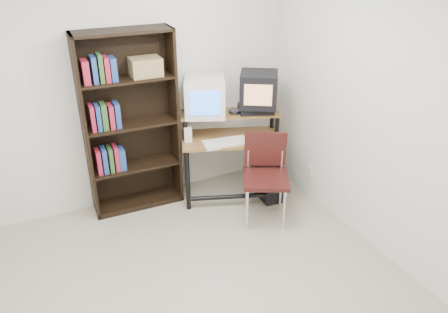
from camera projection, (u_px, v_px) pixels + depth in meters
name	position (u px, v px, depth m)	size (l,w,h in m)	color
back_wall	(106.00, 90.00, 4.38)	(4.00, 0.01, 2.60)	silver
right_wall	(406.00, 125.00, 3.56)	(0.01, 4.00, 2.60)	silver
computer_desk	(231.00, 142.00, 4.76)	(1.18, 0.86, 0.98)	brown
crt_monitor	(205.00, 97.00, 4.59)	(0.55, 0.55, 0.40)	beige
vcr	(256.00, 109.00, 4.70)	(0.36, 0.26, 0.08)	black
crt_tv	(259.00, 89.00, 4.61)	(0.52, 0.52, 0.36)	black
cd_spindle	(234.00, 112.00, 4.66)	(0.12, 0.12, 0.05)	#26262B
keyboard	(225.00, 143.00, 4.58)	(0.47, 0.21, 0.04)	beige
mousepad	(260.00, 139.00, 4.69)	(0.22, 0.18, 0.01)	black
mouse	(260.00, 138.00, 4.67)	(0.10, 0.06, 0.03)	white
desk_speaker	(188.00, 135.00, 4.59)	(0.08, 0.07, 0.17)	beige
pc_tower	(267.00, 179.00, 4.96)	(0.20, 0.45, 0.42)	black
school_chair	(265.00, 169.00, 4.44)	(0.61, 0.61, 0.91)	black
bookshelf	(130.00, 122.00, 4.48)	(0.96, 0.35, 1.91)	black
wall_outlet	(310.00, 172.00, 4.93)	(0.02, 0.08, 0.12)	beige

